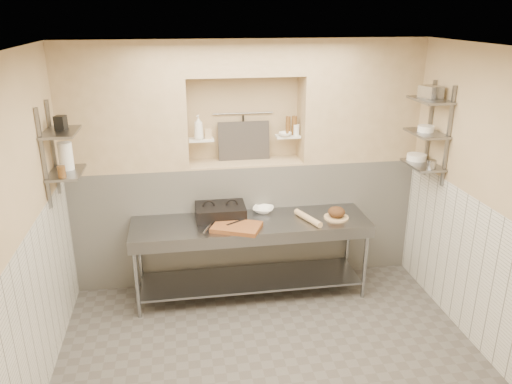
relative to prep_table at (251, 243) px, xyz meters
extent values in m
cube|color=#46423E|center=(0.02, -1.18, -0.69)|extent=(4.00, 3.90, 0.10)
cube|color=silver|center=(0.02, -1.18, 2.21)|extent=(4.00, 3.90, 0.10)
cube|color=tan|center=(-2.03, -1.18, 0.76)|extent=(0.10, 3.90, 2.80)
cube|color=tan|center=(2.07, -1.18, 0.76)|extent=(0.10, 3.90, 2.80)
cube|color=tan|center=(0.02, 0.82, 0.76)|extent=(4.00, 0.10, 2.80)
cube|color=silver|center=(0.02, 0.57, 0.06)|extent=(4.00, 0.40, 1.40)
cube|color=tan|center=(0.02, 0.57, 0.77)|extent=(1.30, 0.40, 0.02)
cube|color=tan|center=(-1.30, 0.57, 1.46)|extent=(1.35, 0.40, 1.40)
cube|color=tan|center=(1.35, 0.57, 1.46)|extent=(1.35, 0.40, 1.40)
cube|color=tan|center=(0.02, 0.57, 1.96)|extent=(1.30, 0.40, 0.40)
cube|color=silver|center=(-1.97, -1.18, 0.06)|extent=(0.02, 3.90, 1.40)
cube|color=silver|center=(2.01, -1.18, 0.06)|extent=(0.02, 3.90, 1.40)
cube|color=white|center=(-0.48, 0.57, 1.06)|extent=(0.28, 0.16, 0.02)
cube|color=white|center=(0.52, 0.57, 1.06)|extent=(0.28, 0.16, 0.02)
cylinder|color=gray|center=(0.02, 0.74, 1.31)|extent=(0.70, 0.02, 0.02)
cylinder|color=black|center=(0.02, 0.72, 1.14)|extent=(0.02, 0.02, 0.30)
cube|color=#383330|center=(0.02, 0.67, 1.00)|extent=(0.60, 0.08, 0.45)
cube|color=slate|center=(-1.95, 0.07, 1.16)|extent=(0.03, 0.03, 0.95)
cube|color=slate|center=(-1.95, -0.33, 1.16)|extent=(0.03, 0.03, 0.95)
cube|color=slate|center=(-1.82, -0.13, 0.96)|extent=(0.30, 0.50, 0.02)
cube|color=slate|center=(-1.82, -0.13, 1.36)|extent=(0.30, 0.50, 0.03)
cube|color=slate|center=(2.00, 0.07, 1.21)|extent=(0.03, 0.03, 1.05)
cube|color=slate|center=(2.00, -0.33, 1.21)|extent=(0.03, 0.03, 1.05)
cube|color=slate|center=(1.86, -0.13, 0.86)|extent=(0.30, 0.50, 0.02)
cube|color=slate|center=(1.86, -0.13, 1.21)|extent=(0.30, 0.50, 0.02)
cube|color=slate|center=(1.86, -0.13, 1.56)|extent=(0.30, 0.50, 0.03)
cube|color=gray|center=(0.00, 0.02, 0.24)|extent=(2.60, 0.70, 0.04)
cube|color=gray|center=(0.00, 0.02, -0.46)|extent=(2.45, 0.60, 0.03)
cube|color=gray|center=(0.00, -0.31, 0.18)|extent=(2.60, 0.02, 0.12)
cylinder|color=gray|center=(-1.24, -0.27, -0.21)|extent=(0.04, 0.04, 0.86)
cylinder|color=gray|center=(-1.24, 0.31, -0.21)|extent=(0.04, 0.04, 0.86)
cylinder|color=gray|center=(1.24, -0.27, -0.21)|extent=(0.04, 0.04, 0.86)
cylinder|color=gray|center=(1.24, 0.31, -0.21)|extent=(0.04, 0.04, 0.86)
cube|color=black|center=(-0.32, 0.17, 0.31)|extent=(0.55, 0.40, 0.10)
cube|color=black|center=(-0.32, 0.17, 0.38)|extent=(0.55, 0.40, 0.05)
cube|color=brown|center=(-0.18, -0.16, 0.28)|extent=(0.59, 0.51, 0.04)
cube|color=gray|center=(-0.17, -0.09, 0.31)|extent=(0.23, 0.16, 0.01)
cylinder|color=gray|center=(-0.49, -0.21, 0.31)|extent=(0.11, 0.23, 0.02)
imported|color=white|center=(0.18, 0.26, 0.29)|extent=(0.30, 0.30, 0.06)
cylinder|color=tan|center=(0.62, -0.07, 0.29)|extent=(0.22, 0.44, 0.07)
cylinder|color=tan|center=(0.95, -0.04, 0.27)|extent=(0.27, 0.27, 0.02)
ellipsoid|color=#4C2D19|center=(0.95, -0.04, 0.33)|extent=(0.19, 0.19, 0.11)
imported|color=white|center=(-0.51, 0.53, 1.21)|extent=(0.14, 0.14, 0.27)
cube|color=tan|center=(-0.40, 0.56, 1.13)|extent=(0.07, 0.07, 0.11)
imported|color=white|center=(0.48, 0.52, 1.09)|extent=(0.19, 0.19, 0.05)
cylinder|color=brown|center=(0.60, 0.59, 1.18)|extent=(0.06, 0.06, 0.22)
cylinder|color=brown|center=(0.53, 0.59, 1.18)|extent=(0.05, 0.05, 0.21)
cylinder|color=white|center=(0.62, 0.57, 1.13)|extent=(0.07, 0.07, 0.12)
cylinder|color=white|center=(-1.82, -0.06, 1.10)|extent=(0.13, 0.13, 0.27)
cylinder|color=brown|center=(-1.82, -0.31, 1.02)|extent=(0.07, 0.07, 0.11)
cube|color=black|center=(-1.82, -0.08, 1.44)|extent=(0.12, 0.12, 0.13)
cylinder|color=white|center=(1.86, 0.02, 0.90)|extent=(0.21, 0.21, 0.06)
cylinder|color=gray|center=(1.86, -0.32, 0.92)|extent=(0.09, 0.09, 0.09)
cylinder|color=white|center=(1.86, -0.11, 1.25)|extent=(0.17, 0.17, 0.06)
cube|color=gray|center=(1.86, -0.12, 1.64)|extent=(0.22, 0.24, 0.13)
camera|label=1|loc=(-0.74, -4.94, 2.44)|focal=35.00mm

